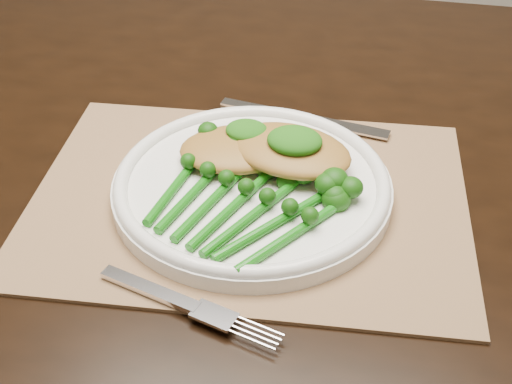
% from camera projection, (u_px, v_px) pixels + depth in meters
% --- Properties ---
extents(dining_table, '(1.62, 0.95, 0.75)m').
position_uv_depth(dining_table, '(235.00, 338.00, 1.08)').
color(dining_table, black).
rests_on(dining_table, ground).
extents(placemat, '(0.48, 0.38, 0.00)m').
position_uv_depth(placemat, '(249.00, 199.00, 0.75)').
color(placemat, olive).
rests_on(placemat, dining_table).
extents(dinner_plate, '(0.29, 0.29, 0.03)m').
position_uv_depth(dinner_plate, '(252.00, 185.00, 0.74)').
color(dinner_plate, white).
rests_on(dinner_plate, placemat).
extents(knife, '(0.21, 0.05, 0.01)m').
position_uv_depth(knife, '(287.00, 115.00, 0.87)').
color(knife, silver).
rests_on(knife, placemat).
extents(fork, '(0.18, 0.06, 0.01)m').
position_uv_depth(fork, '(200.00, 310.00, 0.62)').
color(fork, silver).
rests_on(fork, placemat).
extents(chicken_fillet_left, '(0.15, 0.12, 0.03)m').
position_uv_depth(chicken_fillet_left, '(239.00, 149.00, 0.76)').
color(chicken_fillet_left, '#A77630').
rests_on(chicken_fillet_left, dinner_plate).
extents(chicken_fillet_right, '(0.15, 0.12, 0.03)m').
position_uv_depth(chicken_fillet_right, '(290.00, 150.00, 0.75)').
color(chicken_fillet_right, '#A77630').
rests_on(chicken_fillet_right, dinner_plate).
extents(pesto_dollop_left, '(0.05, 0.04, 0.02)m').
position_uv_depth(pesto_dollop_left, '(247.00, 130.00, 0.77)').
color(pesto_dollop_left, '#12490A').
rests_on(pesto_dollop_left, chicken_fillet_left).
extents(pesto_dollop_right, '(0.06, 0.05, 0.02)m').
position_uv_depth(pesto_dollop_right, '(295.00, 140.00, 0.74)').
color(pesto_dollop_right, '#12490A').
rests_on(pesto_dollop_right, chicken_fillet_right).
extents(broccolini_bundle, '(0.22, 0.23, 0.04)m').
position_uv_depth(broccolini_bundle, '(234.00, 206.00, 0.70)').
color(broccolini_bundle, '#0F5E0C').
rests_on(broccolini_bundle, dinner_plate).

